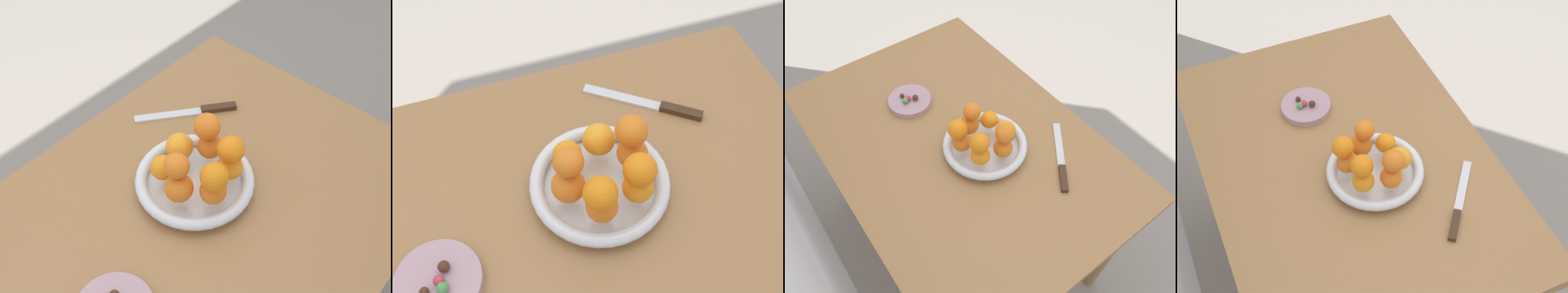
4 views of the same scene
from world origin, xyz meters
The scene contains 18 objects.
dining_table centered at (0.00, 0.00, 0.65)m, with size 1.10×0.76×0.74m.
fruit_bowl centered at (-0.09, -0.05, 0.76)m, with size 0.26×0.26×0.04m.
candy_dish centered at (0.23, 0.04, 0.75)m, with size 0.15×0.15×0.02m, color #B28C99.
orange_0 centered at (-0.02, -0.03, 0.81)m, with size 0.06×0.06×0.06m, color orange.
orange_1 centered at (-0.06, 0.02, 0.81)m, with size 0.06×0.06×0.06m, color orange.
orange_2 centered at (-0.13, 0.01, 0.81)m, with size 0.06×0.06×0.06m, color orange.
orange_3 centered at (-0.15, -0.06, 0.81)m, with size 0.06×0.06×0.06m, color orange.
orange_4 centered at (-0.11, -0.11, 0.81)m, with size 0.06×0.06×0.06m, color orange.
orange_5 centered at (-0.04, -0.10, 0.81)m, with size 0.05×0.05×0.05m, color orange.
orange_6 centered at (-0.15, -0.07, 0.87)m, with size 0.06×0.06×0.06m, color orange.
orange_7 centered at (-0.06, 0.03, 0.87)m, with size 0.06×0.06×0.06m, color orange.
orange_8 centered at (-0.13, 0.01, 0.87)m, with size 0.06×0.06×0.06m, color orange.
orange_9 centered at (-0.03, -0.04, 0.87)m, with size 0.05×0.05×0.05m, color orange.
candy_ball_0 centered at (0.25, 0.06, 0.77)m, with size 0.02×0.02×0.02m, color #472819.
candy_ball_1 centered at (0.21, 0.02, 0.77)m, with size 0.02×0.02×0.02m, color #472819.
candy_ball_2 centered at (0.22, 0.05, 0.77)m, with size 0.02×0.02×0.02m, color #C6384C.
candy_ball_3 centered at (0.22, 0.06, 0.77)m, with size 0.02×0.02×0.02m, color #4C9947.
knife centered at (-0.26, -0.20, 0.75)m, with size 0.22×0.18×0.01m.
Camera 2 is at (0.09, 0.39, 1.53)m, focal length 45.00 mm.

